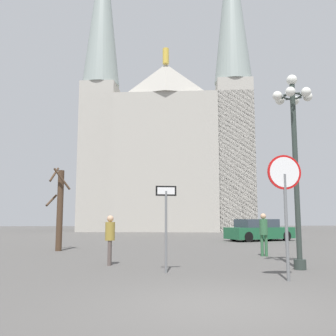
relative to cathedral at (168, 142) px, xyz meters
The scene contains 9 objects.
ground_plane 38.62m from the cathedral, 93.28° to the right, with size 120.00×120.00×0.00m, color #514F4C.
cathedral is the anchor object (origin of this frame).
stop_sign 35.71m from the cathedral, 89.70° to the right, with size 0.88×0.08×3.13m.
one_way_arrow_sign 34.42m from the cathedral, 94.67° to the right, with size 0.60×0.09×2.45m.
street_lamp 33.44m from the cathedral, 87.65° to the right, with size 1.29×1.16×6.07m.
bare_tree 28.13m from the cathedral, 105.54° to the right, with size 1.13×1.12×3.95m.
parked_car_near_green 22.09m from the cathedral, 76.82° to the right, with size 4.88×3.23×1.42m.
pedestrian_walking 33.00m from the cathedral, 98.04° to the right, with size 0.32×0.32×1.61m.
pedestrian_standing 30.48m from the cathedral, 86.91° to the right, with size 0.32×0.32×1.71m.
Camera 1 is at (-1.39, -6.83, 1.56)m, focal length 40.19 mm.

